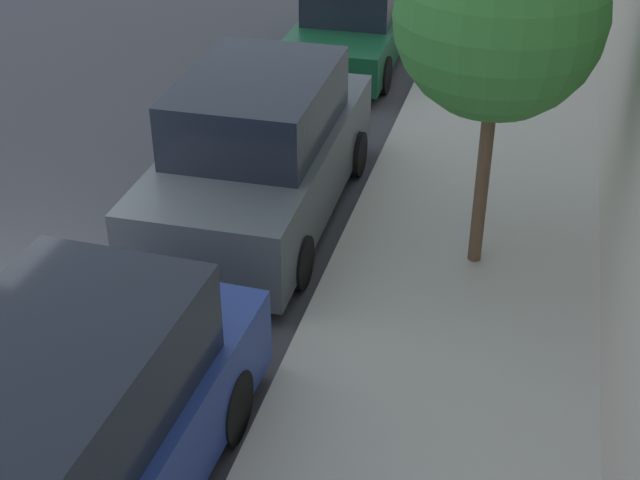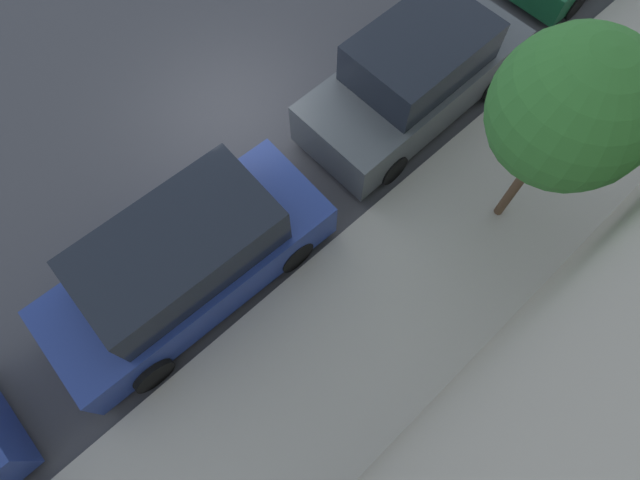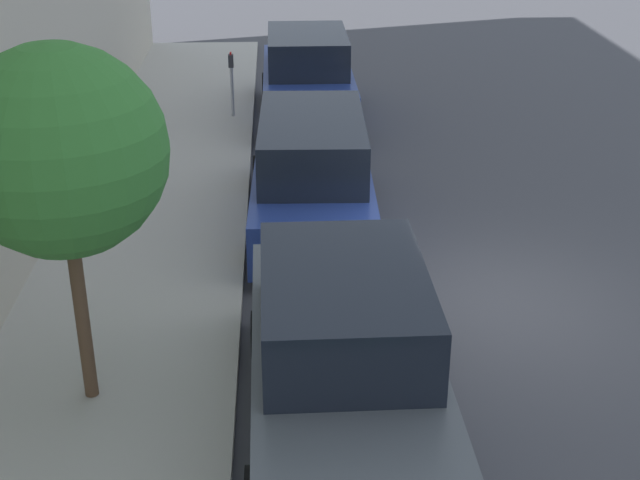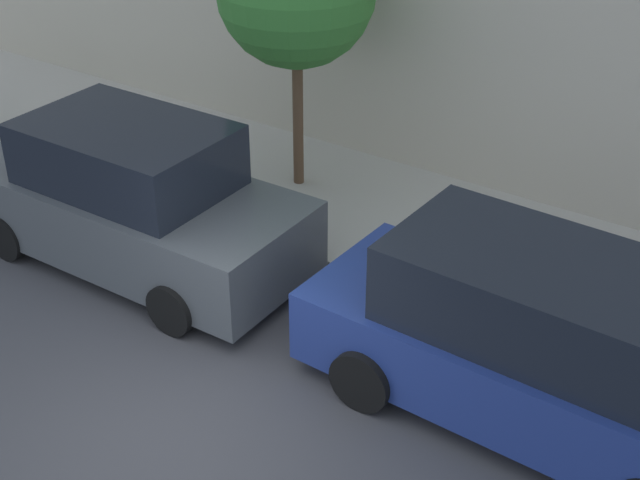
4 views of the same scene
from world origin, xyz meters
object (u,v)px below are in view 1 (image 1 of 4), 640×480
Objects in this scene: fire_hydrant at (460,9)px; parked_sedan_fourth at (354,24)px; parked_suv_third at (260,152)px; street_tree at (500,16)px; parked_minivan_second at (49,460)px.

parked_sedan_fourth is at bearing -127.55° from fire_hydrant.
parked_suv_third is 1.18× the size of street_tree.
parked_sedan_fourth is 6.55× the size of fire_hydrant.
parked_minivan_second is 1.03× the size of parked_suv_third.
parked_suv_third reaches higher than parked_minivan_second.
parked_suv_third reaches higher than fire_hydrant.
fire_hydrant is (-1.32, 8.92, -2.63)m from street_tree.
parked_sedan_fourth is 2.82m from fire_hydrant.
parked_minivan_second is at bearing -88.87° from parked_suv_third.
fire_hydrant is at bearing 52.45° from parked_sedan_fourth.
fire_hydrant is at bearing 84.05° from parked_minivan_second.
street_tree reaches higher than parked_suv_third.
parked_suv_third is at bearing -88.51° from parked_sedan_fourth.
street_tree is 9.39m from fire_hydrant.
parked_sedan_fourth is at bearing 91.32° from parked_minivan_second.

